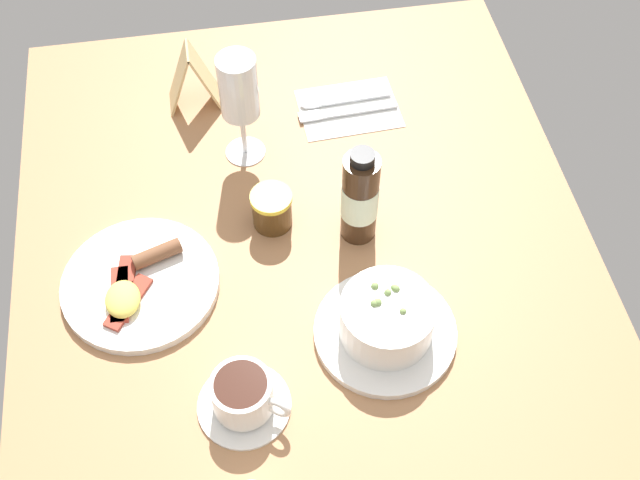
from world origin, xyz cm
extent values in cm
cube|color=#A8754C|center=(0.00, 0.00, -1.50)|extent=(110.00, 84.00, 3.00)
cylinder|color=white|center=(-12.40, -8.33, 0.60)|extent=(19.27, 19.27, 1.20)
cylinder|color=white|center=(-12.40, -8.33, 4.32)|extent=(12.53, 12.53, 6.24)
cylinder|color=beige|center=(-12.40, -8.33, 6.64)|extent=(10.77, 10.77, 1.60)
sphere|color=#82A058|center=(-10.48, -8.63, 7.54)|extent=(0.97, 0.97, 0.97)
sphere|color=#82A058|center=(-11.72, -7.02, 7.54)|extent=(1.13, 1.13, 1.13)
sphere|color=#82A058|center=(-13.55, -9.94, 7.54)|extent=(0.88, 0.88, 0.88)
sphere|color=#82A058|center=(-9.23, -7.18, 7.54)|extent=(1.03, 1.03, 1.03)
sphere|color=#82A058|center=(-11.80, -6.58, 7.54)|extent=(1.01, 1.01, 1.01)
sphere|color=#82A058|center=(-10.08, -9.82, 7.54)|extent=(1.03, 1.03, 1.03)
sphere|color=#82A058|center=(-9.83, -9.58, 7.54)|extent=(0.84, 0.84, 0.84)
cube|color=white|center=(30.55, -11.53, 0.15)|extent=(12.87, 16.85, 0.30)
cube|color=silver|center=(29.35, -12.53, 0.55)|extent=(1.85, 14.04, 0.50)
cube|color=silver|center=(29.35, -4.73, 0.55)|extent=(2.37, 3.70, 0.40)
cube|color=silver|center=(32.15, -12.53, 0.55)|extent=(1.61, 13.03, 0.50)
ellipsoid|color=silver|center=(32.15, -5.53, 0.60)|extent=(2.40, 4.00, 0.60)
cylinder|color=white|center=(-19.61, 11.58, 0.45)|extent=(12.02, 12.02, 0.90)
cylinder|color=white|center=(-19.61, 11.58, 3.65)|extent=(7.76, 7.76, 5.50)
cylinder|color=#3B1D14|center=(-19.61, 11.58, 5.90)|extent=(6.60, 6.60, 1.00)
torus|color=white|center=(-22.31, 7.51, 3.92)|extent=(2.65, 3.44, 3.60)
cylinder|color=white|center=(23.76, 6.58, 0.20)|extent=(6.36, 6.36, 0.40)
cylinder|color=white|center=(23.76, 6.58, 4.63)|extent=(0.80, 0.80, 8.47)
cylinder|color=white|center=(23.76, 6.58, 14.03)|extent=(5.88, 5.88, 10.32)
cylinder|color=#EBE5C7|center=(23.76, 6.58, 12.48)|extent=(4.82, 4.82, 6.19)
cylinder|color=#4A3116|center=(9.07, 4.12, 2.68)|extent=(5.84, 5.84, 5.37)
cylinder|color=yellow|center=(9.07, 4.12, 5.77)|extent=(6.13, 6.13, 0.80)
cylinder|color=#382314|center=(5.26, -8.07, 7.77)|extent=(5.18, 5.18, 15.54)
cylinder|color=silver|center=(5.26, -8.07, 7.46)|extent=(5.28, 5.28, 5.90)
cylinder|color=black|center=(5.26, -8.07, 16.27)|extent=(3.36, 3.36, 1.46)
cylinder|color=white|center=(0.85, 23.92, 0.70)|extent=(22.15, 22.15, 1.40)
cube|color=#9C3828|center=(-2.61, 25.51, 1.70)|extent=(8.80, 7.02, 0.60)
cube|color=#AE3828|center=(-1.18, 26.67, 1.70)|extent=(9.05, 2.61, 0.60)
cube|color=#9B3828|center=(0.64, 25.90, 1.70)|extent=(9.26, 3.72, 0.60)
cylinder|color=brown|center=(4.18, 21.15, 2.60)|extent=(4.30, 7.34, 2.20)
ellipsoid|color=#F2D859|center=(-2.47, 26.14, 2.40)|extent=(6.00, 4.80, 2.40)
cube|color=tan|center=(36.43, 15.62, 5.60)|extent=(5.59, 4.53, 11.34)
cube|color=tan|center=(36.43, 11.47, 5.60)|extent=(5.59, 4.53, 11.34)
camera|label=1|loc=(-62.58, 9.01, 94.18)|focal=44.40mm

